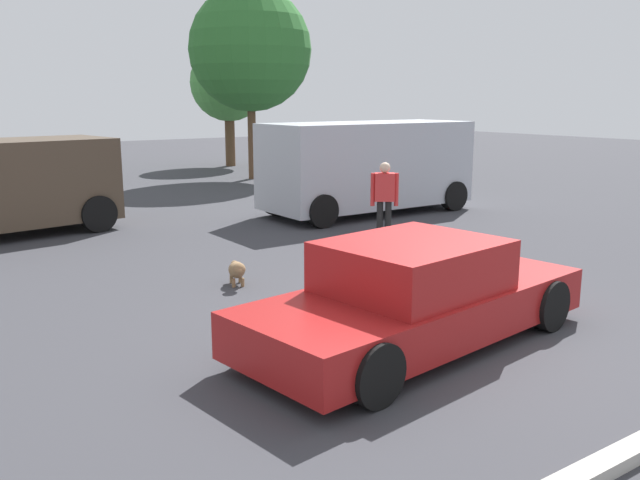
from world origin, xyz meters
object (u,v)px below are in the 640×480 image
van_white (368,165)px  pedestrian (384,194)px  dog (237,270)px  sedan_foreground (415,297)px

van_white → pedestrian: bearing=-122.9°
dog → pedestrian: size_ratio=0.38×
sedan_foreground → pedestrian: 5.97m
pedestrian → van_white: bearing=3.1°
dog → van_white: size_ratio=0.11×
sedan_foreground → pedestrian: (3.55, 4.79, 0.37)m
sedan_foreground → pedestrian: size_ratio=2.99×
sedan_foreground → dog: 3.47m
pedestrian → dog: bearing=144.4°
sedan_foreground → van_white: size_ratio=0.89×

